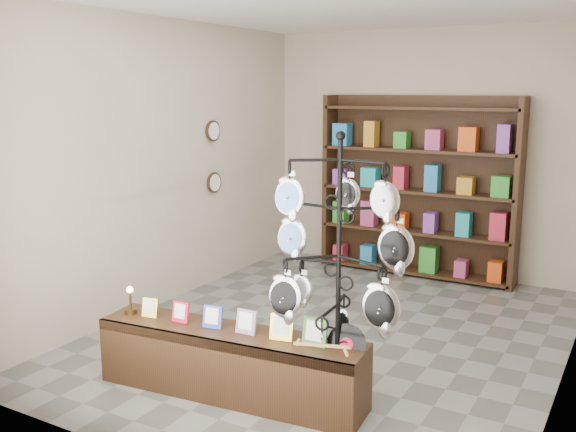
% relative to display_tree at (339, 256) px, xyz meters
% --- Properties ---
extents(ground, '(5.00, 5.00, 0.00)m').
position_rel_display_tree_xyz_m(ground, '(-0.68, 1.39, -1.16)').
color(ground, slate).
rests_on(ground, ground).
extents(room_envelope, '(5.00, 5.00, 5.00)m').
position_rel_display_tree_xyz_m(room_envelope, '(-0.68, 1.39, 0.69)').
color(room_envelope, '#BEAF99').
rests_on(room_envelope, ground).
extents(display_tree, '(1.04, 1.01, 2.01)m').
position_rel_display_tree_xyz_m(display_tree, '(0.00, 0.00, 0.00)').
color(display_tree, black).
rests_on(display_tree, ground).
extents(front_shelf, '(2.12, 0.63, 0.74)m').
position_rel_display_tree_xyz_m(front_shelf, '(-0.82, -0.13, -0.90)').
color(front_shelf, black).
rests_on(front_shelf, ground).
extents(back_shelving, '(2.42, 0.36, 2.20)m').
position_rel_display_tree_xyz_m(back_shelving, '(-0.68, 3.69, -0.13)').
color(back_shelving, black).
rests_on(back_shelving, ground).
extents(wall_clocks, '(0.03, 0.24, 0.84)m').
position_rel_display_tree_xyz_m(wall_clocks, '(-2.65, 2.19, 0.34)').
color(wall_clocks, black).
rests_on(wall_clocks, ground).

